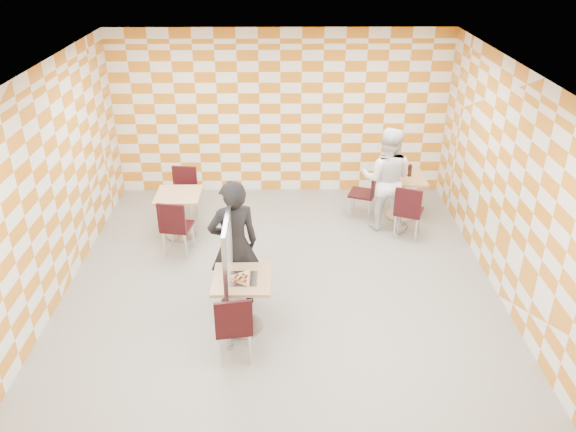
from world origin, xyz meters
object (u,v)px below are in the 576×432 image
object	(u,v)px
second_table	(403,190)
man_dark	(234,245)
sport_bottle	(393,169)
chair_main_front	(233,324)
chair_second_side	(368,189)
chair_second_front	(408,209)
partition	(231,264)
man_white	(387,179)
chair_empty_near	(175,224)
chair_empty_far	(184,190)
soda_bottle	(410,170)
empty_table	(179,207)
main_table	(242,294)

from	to	relation	value
second_table	man_dark	bearing A→B (deg)	-137.33
sport_bottle	second_table	bearing A→B (deg)	-35.51
chair_main_front	sport_bottle	distance (m)	4.48
chair_second_side	sport_bottle	world-z (taller)	sport_bottle
chair_second_front	partition	world-z (taller)	partition
second_table	chair_main_front	bearing A→B (deg)	-125.79
man_dark	sport_bottle	bearing A→B (deg)	-151.89
man_white	man_dark	bearing A→B (deg)	57.81
second_table	man_dark	size ratio (longest dim) A/B	0.42
partition	man_dark	size ratio (longest dim) A/B	0.87
chair_empty_near	partition	bearing A→B (deg)	-57.02
chair_empty_far	soda_bottle	bearing A→B (deg)	1.02
second_table	empty_table	bearing A→B (deg)	-170.34
empty_table	man_white	world-z (taller)	man_white
second_table	soda_bottle	bearing A→B (deg)	20.09
chair_empty_near	chair_second_side	bearing A→B (deg)	21.43
chair_second_front	man_white	size ratio (longest dim) A/B	0.53
second_table	partition	bearing A→B (deg)	-134.34
main_table	man_dark	size ratio (longest dim) A/B	0.42
chair_main_front	man_white	world-z (taller)	man_white
empty_table	chair_empty_far	xyz separation A→B (m)	(-0.02, 0.60, 0.04)
chair_main_front	chair_second_front	bearing A→B (deg)	48.11
second_table	chair_second_front	bearing A→B (deg)	-94.64
chair_empty_near	man_white	bearing A→B (deg)	15.07
chair_empty_near	chair_empty_far	world-z (taller)	same
chair_second_side	sport_bottle	xyz separation A→B (m)	(0.43, 0.17, 0.29)
chair_main_front	chair_second_front	distance (m)	3.82
man_white	sport_bottle	distance (m)	0.53
main_table	chair_second_side	xyz separation A→B (m)	(1.95, 2.96, 0.04)
man_white	soda_bottle	bearing A→B (deg)	-123.42
empty_table	chair_empty_near	xyz separation A→B (m)	(0.03, -0.63, 0.04)
main_table	chair_empty_far	bearing A→B (deg)	111.46
chair_empty_far	second_table	bearing A→B (deg)	0.51
chair_second_side	partition	size ratio (longest dim) A/B	0.60
empty_table	man_dark	bearing A→B (deg)	-60.87
chair_main_front	main_table	bearing A→B (deg)	84.25
second_table	chair_empty_far	bearing A→B (deg)	-179.49
chair_second_front	chair_empty_far	bearing A→B (deg)	168.44
sport_bottle	partition	bearing A→B (deg)	-131.16
chair_main_front	second_table	bearing A→B (deg)	54.21
main_table	soda_bottle	distance (m)	4.05
empty_table	chair_empty_far	bearing A→B (deg)	91.71
chair_empty_far	sport_bottle	xyz separation A→B (m)	(3.55, 0.16, 0.29)
main_table	second_table	bearing A→B (deg)	49.75
empty_table	man_white	size ratio (longest dim) A/B	0.43
chair_empty_near	chair_empty_far	bearing A→B (deg)	92.32
chair_empty_near	empty_table	bearing A→B (deg)	92.91
empty_table	soda_bottle	bearing A→B (deg)	9.93
chair_second_side	man_dark	distance (m)	3.21
man_white	chair_empty_near	bearing A→B (deg)	30.60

